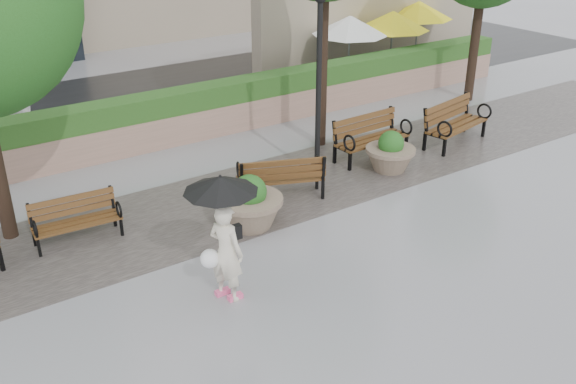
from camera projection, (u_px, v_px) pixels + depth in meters
ground at (338, 256)px, 11.66m from camera, size 100.00×100.00×0.00m
cobble_strip at (252, 196)px, 13.90m from camera, size 28.00×3.20×0.01m
hedge_wall at (170, 118)px, 16.59m from camera, size 24.00×0.80×1.35m
cafe_wall at (374, 12)px, 23.09m from camera, size 10.00×0.60×4.00m
cafe_hedge at (403, 69)px, 21.87m from camera, size 8.00×0.50×0.90m
asphalt_street at (117, 103)px, 19.86m from camera, size 40.00×7.00×0.00m
bench_1 at (78, 229)px, 12.05m from camera, size 1.64×0.74×0.86m
bench_2 at (281, 186)px, 13.70m from camera, size 1.96×1.37×0.98m
bench_3 at (371, 146)px, 15.73m from camera, size 2.01×0.86×1.06m
bench_4 at (455, 132)px, 16.62m from camera, size 2.16×1.20×1.10m
planter_left at (250, 207)px, 12.49m from camera, size 1.31×1.31×1.10m
planter_right at (390, 155)px, 15.02m from camera, size 1.16×1.16×0.98m
lamppost at (318, 100)px, 14.09m from camera, size 0.28×0.28×4.13m
patio_umb_white at (350, 26)px, 20.80m from camera, size 2.50×2.50×2.30m
patio_umb_yellow_a at (393, 21)px, 21.57m from camera, size 2.50×2.50×2.30m
patio_umb_yellow_b at (419, 10)px, 23.43m from camera, size 2.50×2.50×2.30m
pedestrian at (224, 226)px, 9.95m from camera, size 1.16×1.16×2.14m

